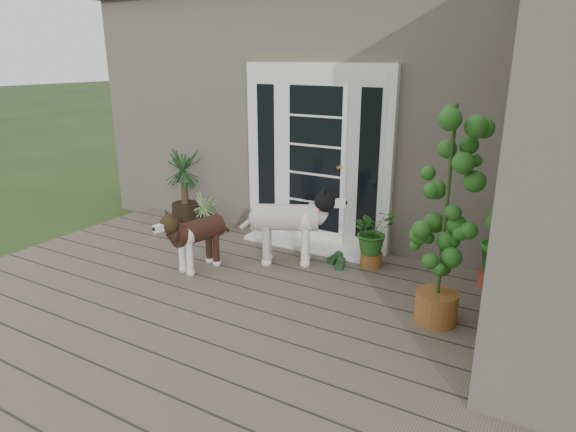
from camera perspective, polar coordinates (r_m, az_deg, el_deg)
The scene contains 14 objects.
deck at distance 4.53m, azimuth -7.65°, elevation -12.50°, with size 6.20×4.60×0.12m, color #6B5B4C.
house_main at distance 7.75m, azimuth 11.68°, elevation 11.60°, with size 7.40×4.00×3.10m, color #665E54.
door_unit at distance 6.00m, azimuth 3.26°, elevation 6.80°, with size 1.90×0.14×2.15m, color white.
door_step at distance 6.12m, azimuth 2.24°, elevation -3.21°, with size 1.60×0.40×0.05m, color white.
brindle_dog at distance 5.45m, azimuth -10.20°, elevation -2.84°, with size 0.33×0.77×0.64m, color #3E2116, non-canonical shape.
white_dog at distance 5.50m, azimuth -0.14°, elevation -1.60°, with size 0.40×0.94×0.78m, color white, non-canonical shape.
spider_plant at distance 6.64m, azimuth -9.28°, elevation 0.59°, with size 0.53×0.53×0.56m, color #92BB73, non-canonical shape.
yucca at distance 7.04m, azimuth -11.78°, elevation 3.43°, with size 0.72×0.72×1.04m, color black, non-canonical shape.
herb_a at distance 5.51m, azimuth 9.60°, elevation -2.80°, with size 0.47×0.47×0.60m, color #275C1A.
herb_b at distance 5.36m, azimuth 22.51°, elevation -4.30°, with size 0.43×0.43×0.65m, color #1D5E1B.
herb_c at distance 5.43m, azimuth 26.55°, elevation -5.46°, with size 0.31×0.31×0.49m, color #175117.
sapling at distance 4.28m, azimuth 17.54°, elevation 0.05°, with size 0.57×0.57×1.94m, color #1C5217, non-canonical shape.
clog_left at distance 5.55m, azimuth 5.98°, elevation -5.41°, with size 0.12×0.26×0.08m, color #163719, non-canonical shape.
clog_right at distance 5.69m, azimuth 5.43°, elevation -4.79°, with size 0.12×0.27×0.08m, color black, non-canonical shape.
Camera 1 is at (2.45, -2.66, 2.33)m, focal length 31.11 mm.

